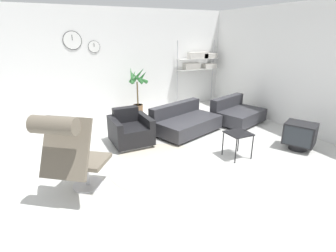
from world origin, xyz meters
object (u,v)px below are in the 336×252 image
Objects in this scene: lounge_chair at (70,147)px; couch_second at (237,114)px; shelf_unit at (200,61)px; couch_low at (185,123)px; side_table at (238,136)px; armchair_red at (130,131)px; crt_television at (300,135)px; potted_plant at (138,92)px.

lounge_chair is 0.89× the size of couch_second.
couch_low is at bearing -128.63° from shelf_unit.
armchair_red is at bearing 137.46° from side_table.
couch_second is 2.06× the size of crt_television.
lounge_chair is 2.67× the size of side_table.
potted_plant is at bearing 94.17° from lounge_chair.
armchair_red is at bearing -144.01° from shelf_unit.
crt_television is 0.35× the size of shelf_unit.
armchair_red is 2.07m from potted_plant.
potted_plant reaches higher than couch_second.
couch_low is 2.84m from shelf_unit.
shelf_unit reaches higher than potted_plant.
crt_television reaches higher than side_table.
shelf_unit is (1.40, 3.59, 0.91)m from side_table.
potted_plant is at bearing -114.60° from armchair_red.
side_table is at bearing -111.35° from shelf_unit.
couch_second is 2.99× the size of side_table.
armchair_red is at bearing -14.02° from couch_low.
potted_plant is (-2.05, 3.54, 0.36)m from crt_television.
crt_television is 0.52× the size of potted_plant.
potted_plant reaches higher than crt_television.
couch_second is at bearing -93.55° from shelf_unit.
armchair_red reaches higher than couch_second.
armchair_red is 2.84m from couch_second.
crt_television is at bearing 33.81° from lounge_chair.
lounge_chair is at bearing 60.45° from crt_television.
crt_television is at bearing -91.36° from shelf_unit.
armchair_red is at bearing -114.05° from potted_plant.
potted_plant is 2.27m from shelf_unit.
shelf_unit reaches higher than crt_television.
potted_plant is (-0.74, 3.29, 0.23)m from side_table.
armchair_red is at bearing 32.46° from crt_television.
armchair_red is (1.28, 1.51, -0.51)m from lounge_chair.
side_table is at bearing -77.37° from potted_plant.
lounge_chair is at bearing -139.17° from shelf_unit.
lounge_chair reaches higher than armchair_red.
potted_plant is (2.10, 3.37, -0.12)m from lounge_chair.
couch_second is at bearing 161.75° from couch_low.
crt_television is at bearing 72.26° from couch_second.
crt_television is (1.31, -0.25, -0.12)m from side_table.
shelf_unit is (2.14, 0.30, 0.68)m from potted_plant.
couch_low is 1.20× the size of couch_second.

